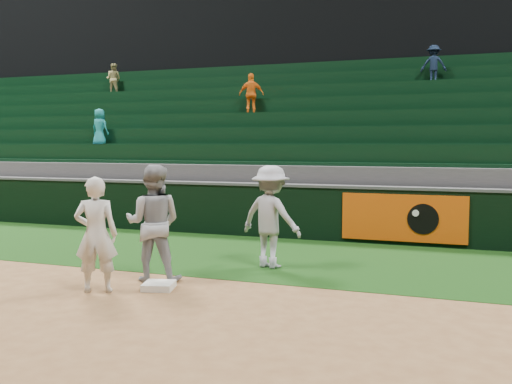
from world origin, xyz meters
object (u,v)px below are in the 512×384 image
Objects in this scene: first_baseman at (96,235)px; base_coach at (271,217)px; first_base at (159,286)px; baserunner at (153,223)px.

base_coach reaches higher than first_baseman.
baserunner reaches higher than first_base.
first_base is at bearing 111.52° from baserunner.
first_base is 2.42m from base_coach.
baserunner is (0.44, 0.88, 0.07)m from first_baseman.
first_base is 1.03m from baserunner.
first_baseman is (-0.77, -0.45, 0.80)m from first_base.
first_baseman is 0.95× the size of base_coach.
base_coach is (1.43, 1.54, -0.02)m from baserunner.
first_baseman is 3.06m from base_coach.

